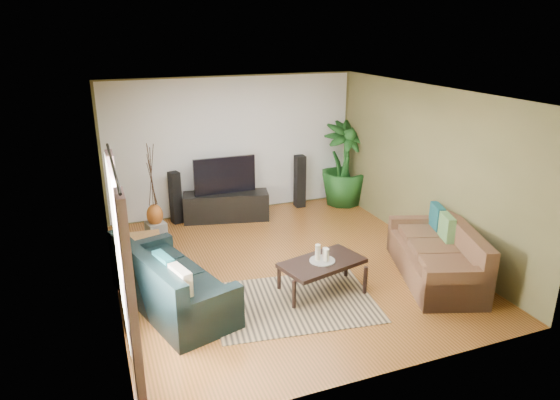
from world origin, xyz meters
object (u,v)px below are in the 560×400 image
pedestal (156,231)px  coffee_table (322,276)px  tv_stand (226,206)px  sofa_left (172,277)px  vase (155,215)px  sofa_right (435,251)px  speaker_right (300,181)px  television (225,175)px  side_table (145,253)px  potted_plant (344,164)px  speaker_left (175,198)px

pedestal → coffee_table: bearing=-54.8°
tv_stand → pedestal: bearing=-148.7°
sofa_left → coffee_table: bearing=-117.3°
vase → sofa_right: bearing=-38.6°
speaker_right → vase: (-3.04, -0.65, -0.09)m
speaker_right → vase: size_ratio=2.75×
coffee_table → television: television is taller
sofa_left → side_table: bearing=-6.0°
sofa_right → vase: bearing=-109.4°
vase → tv_stand: bearing=18.3°
speaker_right → potted_plant: 0.99m
speaker_right → potted_plant: (0.93, -0.17, 0.32)m
tv_stand → side_table: size_ratio=2.99×
tv_stand → potted_plant: potted_plant is taller
sofa_left → potted_plant: 4.97m
speaker_left → vase: speaker_left is taller
sofa_left → pedestal: (0.10, 2.35, -0.27)m
side_table → vase: bearing=74.1°
sofa_left → vase: size_ratio=5.30×
potted_plant → pedestal: (-3.96, -0.48, -0.71)m
sofa_left → speaker_left: bearing=-27.4°
tv_stand → television: television is taller
sofa_right → speaker_right: 3.65m
speaker_left → side_table: size_ratio=1.85×
television → speaker_right: bearing=5.9°
sofa_left → tv_stand: bearing=-44.7°
tv_stand → speaker_left: size_ratio=1.62×
television → speaker_right: 1.68m
coffee_table → potted_plant: (2.04, 3.22, 0.63)m
vase → speaker_right: bearing=12.1°
pedestal → side_table: side_table is taller
sofa_left → speaker_right: bearing=-62.8°
sofa_right → speaker_right: speaker_right is taller
coffee_table → television: 3.32m
speaker_right → vase: 3.11m
potted_plant → coffee_table: bearing=-122.3°
television → side_table: bearing=-136.8°
speaker_left → pedestal: (-0.48, -0.65, -0.35)m
coffee_table → potted_plant: size_ratio=0.67×
potted_plant → tv_stand: bearing=-179.6°
sofa_left → sofa_right: bearing=-115.4°
speaker_left → speaker_right: 2.56m
sofa_right → coffee_table: size_ratio=1.76×
vase → speaker_left: bearing=53.9°
tv_stand → side_table: 2.36m
sofa_right → speaker_right: (-0.64, 3.59, 0.12)m
television → vase: 1.55m
sofa_left → speaker_left: 3.06m
sofa_right → pedestal: sofa_right is taller
potted_plant → side_table: size_ratio=3.19×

